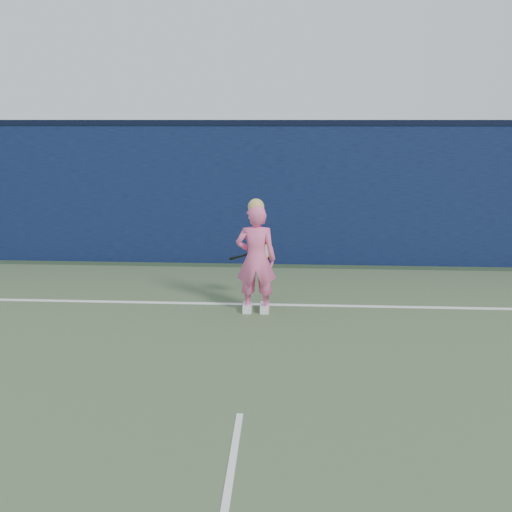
{
  "coord_description": "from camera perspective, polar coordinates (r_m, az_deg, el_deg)",
  "views": [
    {
      "loc": [
        0.39,
        -3.4,
        2.62
      ],
      "look_at": [
        -0.0,
        3.74,
        0.8
      ],
      "focal_mm": 38.0,
      "sensor_mm": 36.0,
      "label": 1
    }
  ],
  "objects": [
    {
      "name": "racket",
      "position": [
        7.8,
        0.24,
        0.38
      ],
      "size": [
        0.63,
        0.14,
        0.34
      ],
      "rotation": [
        0.0,
        0.0,
        -0.15
      ],
      "color": "black",
      "rests_on": "ground"
    },
    {
      "name": "wall_cap",
      "position": [
        9.91,
        0.91,
        13.85
      ],
      "size": [
        24.0,
        0.42,
        0.1
      ],
      "primitive_type": "cube",
      "color": "black",
      "rests_on": "backstop_wall"
    },
    {
      "name": "player",
      "position": [
        7.39,
        0.0,
        -0.28
      ],
      "size": [
        0.55,
        0.37,
        1.59
      ],
      "rotation": [
        0.0,
        0.0,
        3.15
      ],
      "color": "pink",
      "rests_on": "ground"
    },
    {
      "name": "backstop_wall",
      "position": [
        10.01,
        0.88,
        6.39
      ],
      "size": [
        24.0,
        0.4,
        2.5
      ],
      "primitive_type": "cube",
      "color": "#0C1038",
      "rests_on": "ground"
    },
    {
      "name": "ground",
      "position": [
        4.31,
        -2.91,
        -23.14
      ],
      "size": [
        80.0,
        80.0,
        0.0
      ],
      "primitive_type": "plane",
      "color": "#283C24",
      "rests_on": "ground"
    }
  ]
}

